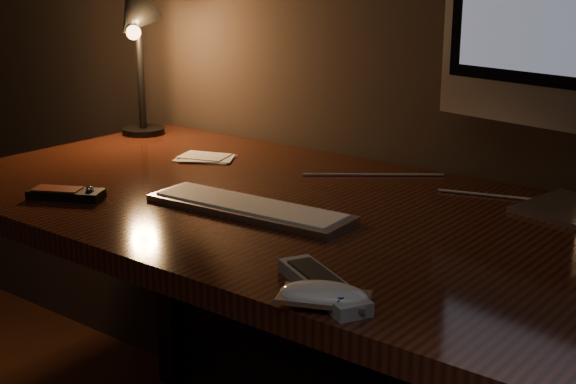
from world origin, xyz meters
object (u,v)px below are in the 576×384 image
Objects in this scene: desk at (340,265)px; keyboard at (249,207)px; mouse at (324,298)px; desk_lamp at (135,39)px; media_remote at (66,193)px; tv_remote at (323,285)px.

desk is 0.23m from keyboard.
desk is at bearing 98.54° from mouse.
desk_lamp reaches higher than mouse.
keyboard reaches higher than desk.
mouse reaches higher than desk.
desk_lamp reaches higher than media_remote.
keyboard is at bearing -2.52° from media_remote.
desk_lamp is at bearing 127.04° from mouse.
mouse is at bearing -58.08° from desk.
tv_remote is at bearing -38.04° from keyboard.
desk is 10.86× the size of media_remote.
desk_lamp is (-0.97, 0.55, 0.23)m from mouse.
tv_remote is at bearing 104.39° from mouse.
tv_remote is 0.53× the size of desk_lamp.
tv_remote is (0.32, -0.21, 0.00)m from keyboard.
keyboard is 2.05× the size of tv_remote.
desk is 0.50m from mouse.
mouse is 0.61× the size of tv_remote.
mouse is at bearing -24.83° from tv_remote.
media_remote is (-0.67, 0.10, -0.00)m from mouse.
desk is at bearing -31.83° from desk_lamp.
desk_lamp is at bearing 150.31° from keyboard.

